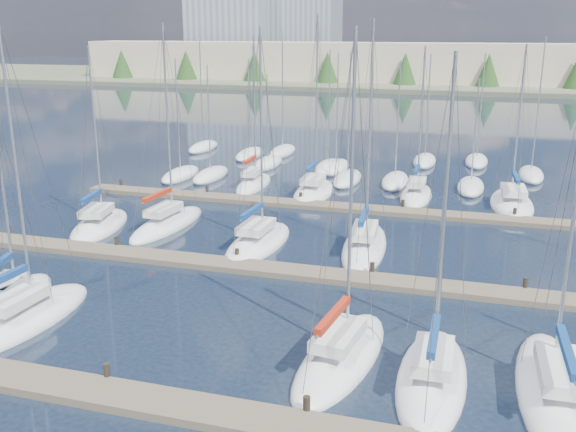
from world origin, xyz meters
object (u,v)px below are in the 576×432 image
(sailboat_h, at_px, (100,225))
(sailboat_q, at_px, (512,204))
(sailboat_b, at_px, (11,303))
(sailboat_j, at_px, (259,242))
(sailboat_c, at_px, (23,318))
(sailboat_p, at_px, (416,195))
(sailboat_k, at_px, (365,246))
(sailboat_e, at_px, (432,378))
(sailboat_o, at_px, (314,192))
(sailboat_n, at_px, (254,184))
(sailboat_d, at_px, (341,356))
(sailboat_f, at_px, (555,392))
(sailboat_i, at_px, (167,224))

(sailboat_h, distance_m, sailboat_q, 30.95)
(sailboat_b, distance_m, sailboat_j, 15.14)
(sailboat_c, relative_size, sailboat_p, 1.13)
(sailboat_k, bearing_deg, sailboat_q, 51.12)
(sailboat_c, height_order, sailboat_k, sailboat_k)
(sailboat_b, height_order, sailboat_e, sailboat_e)
(sailboat_o, relative_size, sailboat_p, 1.19)
(sailboat_b, distance_m, sailboat_o, 27.50)
(sailboat_p, xyz_separation_m, sailboat_h, (-20.12, -14.65, -0.01))
(sailboat_n, bearing_deg, sailboat_b, -98.89)
(sailboat_d, bearing_deg, sailboat_h, 153.56)
(sailboat_d, relative_size, sailboat_h, 1.09)
(sailboat_f, height_order, sailboat_h, sailboat_f)
(sailboat_b, distance_m, sailboat_k, 20.42)
(sailboat_i, bearing_deg, sailboat_p, 43.14)
(sailboat_d, height_order, sailboat_j, sailboat_j)
(sailboat_c, height_order, sailboat_j, sailboat_c)
(sailboat_j, bearing_deg, sailboat_c, -114.86)
(sailboat_q, bearing_deg, sailboat_h, -155.60)
(sailboat_k, xyz_separation_m, sailboat_d, (1.53, -14.14, -0.00))
(sailboat_o, bearing_deg, sailboat_h, -133.72)
(sailboat_o, xyz_separation_m, sailboat_i, (-7.49, -11.72, 0.00))
(sailboat_f, distance_m, sailboat_d, 8.25)
(sailboat_f, height_order, sailboat_c, sailboat_c)
(sailboat_c, distance_m, sailboat_n, 28.51)
(sailboat_e, bearing_deg, sailboat_n, 121.22)
(sailboat_c, bearing_deg, sailboat_o, 78.51)
(sailboat_o, relative_size, sailboat_j, 1.07)
(sailboat_b, relative_size, sailboat_o, 0.72)
(sailboat_d, relative_size, sailboat_q, 1.09)
(sailboat_f, height_order, sailboat_b, sailboat_f)
(sailboat_b, height_order, sailboat_j, sailboat_j)
(sailboat_e, relative_size, sailboat_p, 1.04)
(sailboat_b, relative_size, sailboat_e, 0.82)
(sailboat_o, height_order, sailboat_e, sailboat_o)
(sailboat_f, height_order, sailboat_d, sailboat_d)
(sailboat_b, height_order, sailboat_i, sailboat_i)
(sailboat_k, relative_size, sailboat_p, 1.15)
(sailboat_e, height_order, sailboat_p, sailboat_e)
(sailboat_b, relative_size, sailboat_h, 0.84)
(sailboat_e, xyz_separation_m, sailboat_k, (-5.29, 14.81, 0.00))
(sailboat_i, bearing_deg, sailboat_k, 0.44)
(sailboat_c, distance_m, sailboat_h, 14.74)
(sailboat_j, bearing_deg, sailboat_d, -55.76)
(sailboat_k, xyz_separation_m, sailboat_j, (-6.60, -1.15, -0.01))
(sailboat_p, distance_m, sailboat_i, 20.45)
(sailboat_f, bearing_deg, sailboat_k, 122.46)
(sailboat_c, relative_size, sailboat_j, 1.01)
(sailboat_o, bearing_deg, sailboat_n, 166.34)
(sailboat_o, distance_m, sailboat_q, 15.68)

